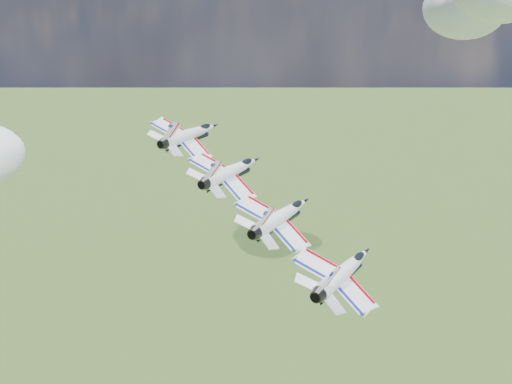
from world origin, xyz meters
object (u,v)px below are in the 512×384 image
(jet_0, at_px, (191,134))
(jet_1, at_px, (232,171))
(jet_2, at_px, (282,216))
(jet_3, at_px, (345,271))

(jet_0, height_order, jet_1, jet_0)
(jet_1, distance_m, jet_2, 11.99)
(jet_2, height_order, jet_3, jet_2)
(jet_0, relative_size, jet_1, 1.00)
(jet_0, xyz_separation_m, jet_1, (9.16, -7.31, -2.52))
(jet_2, relative_size, jet_3, 1.00)
(jet_2, bearing_deg, jet_1, 155.45)
(jet_0, distance_m, jet_3, 35.97)
(jet_0, xyz_separation_m, jet_3, (27.49, -21.93, -7.55))
(jet_0, bearing_deg, jet_2, -24.55)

